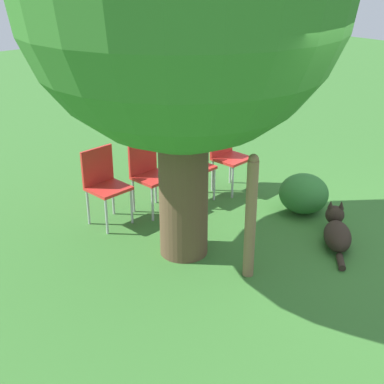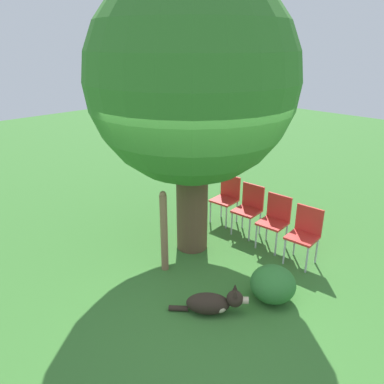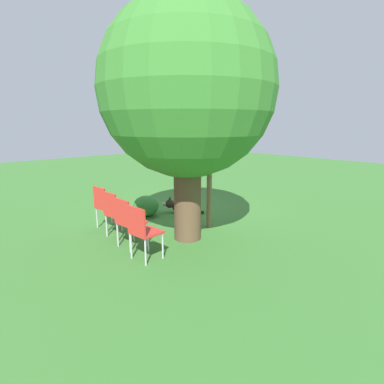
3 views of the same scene
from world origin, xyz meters
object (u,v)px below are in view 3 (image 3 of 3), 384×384
object	(u,v)px
red_chair_0	(105,204)
red_chair_3	(142,229)
fence_post	(209,197)
red_chair_2	(127,219)
dog	(180,207)
oak_tree	(187,91)
red_chair_1	(115,211)

from	to	relation	value
red_chair_0	red_chair_3	size ratio (longest dim) A/B	1.00
fence_post	red_chair_2	distance (m)	1.90
dog	red_chair_0	distance (m)	1.99
oak_tree	red_chair_2	distance (m)	2.52
oak_tree	red_chair_0	size ratio (longest dim) A/B	4.72
fence_post	red_chair_3	distance (m)	2.03
oak_tree	fence_post	distance (m)	2.26
red_chair_1	fence_post	bearing A→B (deg)	-28.19
fence_post	oak_tree	bearing A→B (deg)	13.38
red_chair_2	red_chair_1	bearing A→B (deg)	77.47
oak_tree	red_chair_1	xyz separation A→B (m)	(1.01, -0.99, -2.23)
oak_tree	fence_post	world-z (taller)	oak_tree
red_chair_1	oak_tree	bearing A→B (deg)	-48.53
oak_tree	dog	world-z (taller)	oak_tree
red_chair_0	red_chair_1	size ratio (longest dim) A/B	1.00
oak_tree	red_chair_2	size ratio (longest dim) A/B	4.72
fence_post	dog	bearing A→B (deg)	-100.41
dog	red_chair_1	distance (m)	2.11
red_chair_2	red_chair_3	world-z (taller)	same
fence_post	red_chair_1	bearing A→B (deg)	-23.86
oak_tree	red_chair_2	xyz separation A→B (m)	(1.10, -0.38, -2.23)
oak_tree	fence_post	xyz separation A→B (m)	(-0.79, -0.19, -2.11)
red_chair_1	red_chair_3	xyz separation A→B (m)	(0.18, 1.22, 0.00)
red_chair_1	red_chair_3	size ratio (longest dim) A/B	1.00
oak_tree	red_chair_0	xyz separation A→B (m)	(0.93, -1.59, -2.23)
red_chair_1	red_chair_3	world-z (taller)	same
fence_post	red_chair_0	distance (m)	2.22
red_chair_1	red_chair_2	size ratio (longest dim) A/B	1.00
dog	red_chair_2	size ratio (longest dim) A/B	0.91
red_chair_1	red_chair_2	world-z (taller)	same
red_chair_1	red_chair_2	distance (m)	0.61
dog	red_chair_2	bearing A→B (deg)	75.02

